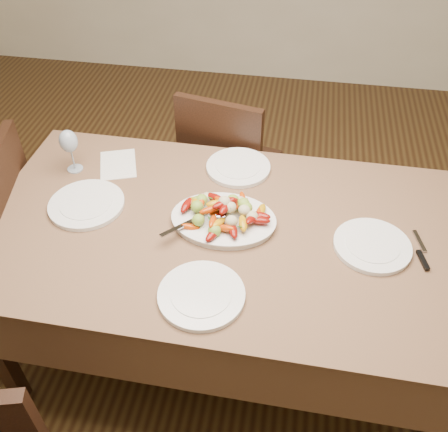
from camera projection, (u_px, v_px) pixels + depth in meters
floor at (178, 386)px, 2.22m from camera, size 6.00×6.00×0.00m
dining_table at (224, 292)px, 2.12m from camera, size 1.85×1.06×0.76m
chair_far at (233, 166)px, 2.63m from camera, size 0.50×0.50×0.95m
serving_platter at (223, 221)px, 1.88m from camera, size 0.39×0.29×0.02m
roasted_vegetables at (223, 210)px, 1.84m from camera, size 0.32×0.22×0.09m
serving_spoon at (204, 218)px, 1.84m from camera, size 0.26×0.22×0.03m
plate_left at (87, 204)px, 1.95m from camera, size 0.30×0.30×0.02m
plate_right at (372, 246)px, 1.79m from camera, size 0.28×0.28×0.02m
plate_far at (238, 167)px, 2.13m from camera, size 0.27×0.27×0.02m
plate_near at (201, 295)px, 1.62m from camera, size 0.29×0.29×0.02m
wine_glass at (71, 150)px, 2.07m from camera, size 0.08×0.08×0.20m
menu_card at (118, 164)px, 2.16m from camera, size 0.21×0.25×0.00m
table_knife at (421, 252)px, 1.77m from camera, size 0.07×0.20×0.01m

